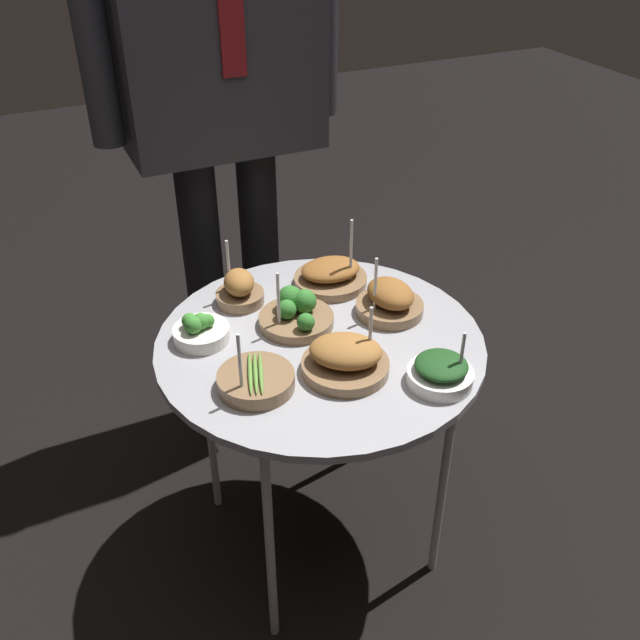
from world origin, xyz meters
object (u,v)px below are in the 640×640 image
waiter_figure (216,50)px  serving_cart (320,354)px  bowl_roast_back_left (346,358)px  bowl_broccoli_center (296,313)px  bowl_roast_front_right (331,275)px  bowl_roast_near_rim (390,301)px  bowl_spinach_front_center (441,372)px  bowl_broccoli_front_left (200,330)px  bowl_roast_mid_right (239,290)px  bowl_asparagus_far_rim (256,380)px

waiter_figure → serving_cart: bearing=-89.5°
bowl_roast_back_left → waiter_figure: 0.84m
bowl_broccoli_center → bowl_roast_front_right: (0.14, 0.12, -0.00)m
bowl_roast_near_rim → bowl_roast_front_right: bearing=111.5°
bowl_roast_near_rim → bowl_spinach_front_center: bowl_roast_near_rim is taller
waiter_figure → bowl_broccoli_center: bearing=-92.0°
bowl_roast_back_left → bowl_roast_front_right: bearing=69.8°
bowl_broccoli_center → bowl_roast_back_left: 0.20m
bowl_broccoli_front_left → bowl_roast_front_right: bearing=15.0°
bowl_roast_mid_right → bowl_roast_near_rim: bearing=-32.0°
serving_cart → bowl_asparagus_far_rim: (-0.18, -0.09, 0.06)m
bowl_asparagus_far_rim → bowl_spinach_front_center: bearing=-22.4°
bowl_broccoli_center → bowl_roast_mid_right: 0.16m
bowl_broccoli_front_left → waiter_figure: waiter_figure is taller
serving_cart → bowl_broccoli_center: bowl_broccoli_center is taller
bowl_broccoli_center → bowl_spinach_front_center: size_ratio=1.26×
serving_cart → bowl_roast_mid_right: bearing=116.8°
bowl_roast_back_left → bowl_spinach_front_center: 0.19m
bowl_roast_near_rim → waiter_figure: waiter_figure is taller
bowl_roast_mid_right → waiter_figure: (0.10, 0.38, 0.44)m
bowl_asparagus_far_rim → bowl_broccoli_center: size_ratio=0.92×
serving_cart → bowl_broccoli_front_left: size_ratio=5.85×
bowl_asparagus_far_rim → bowl_roast_mid_right: bearing=76.3°
bowl_broccoli_center → bowl_roast_front_right: bearing=40.6°
bowl_asparagus_far_rim → waiter_figure: waiter_figure is taller
serving_cart → bowl_roast_near_rim: (0.19, 0.03, 0.07)m
bowl_roast_near_rim → bowl_roast_back_left: size_ratio=0.84×
serving_cart → bowl_roast_front_right: bearing=59.0°
bowl_spinach_front_center → waiter_figure: bearing=100.9°
bowl_roast_near_rim → bowl_roast_back_left: bearing=-140.8°
bowl_broccoli_front_left → bowl_spinach_front_center: size_ratio=0.92×
bowl_asparagus_far_rim → bowl_roast_near_rim: bowl_roast_near_rim is taller
bowl_broccoli_center → bowl_asparagus_far_rim: bearing=-132.8°
bowl_broccoli_front_left → bowl_spinach_front_center: (0.39, -0.34, 0.00)m
serving_cart → bowl_spinach_front_center: size_ratio=5.38×
bowl_spinach_front_center → waiter_figure: waiter_figure is taller
bowl_broccoli_center → bowl_broccoli_front_left: size_ratio=1.37×
bowl_asparagus_far_rim → bowl_broccoli_center: (0.16, 0.17, 0.01)m
serving_cart → bowl_asparagus_far_rim: bearing=-152.4°
bowl_roast_back_left → bowl_spinach_front_center: bowl_roast_back_left is taller
bowl_broccoli_center → bowl_roast_back_left: bearing=-83.2°
bowl_roast_back_left → bowl_roast_mid_right: bearing=108.0°
bowl_asparagus_far_rim → bowl_broccoli_front_left: (-0.05, 0.20, 0.01)m
bowl_spinach_front_center → waiter_figure: (-0.16, 0.82, 0.45)m
bowl_broccoli_front_left → bowl_roast_mid_right: (0.13, 0.11, 0.01)m
bowl_asparagus_far_rim → bowl_roast_back_left: 0.18m
bowl_roast_mid_right → bowl_roast_front_right: bearing=-3.5°
bowl_spinach_front_center → bowl_asparagus_far_rim: bearing=157.6°
bowl_roast_back_left → bowl_roast_mid_right: size_ratio=1.21×
bowl_roast_front_right → bowl_roast_mid_right: size_ratio=1.17×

